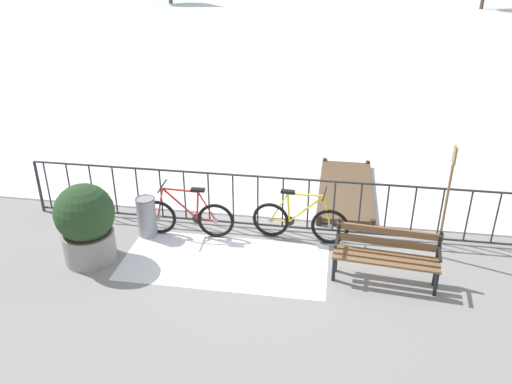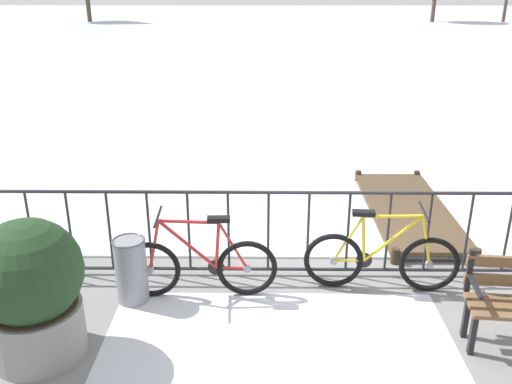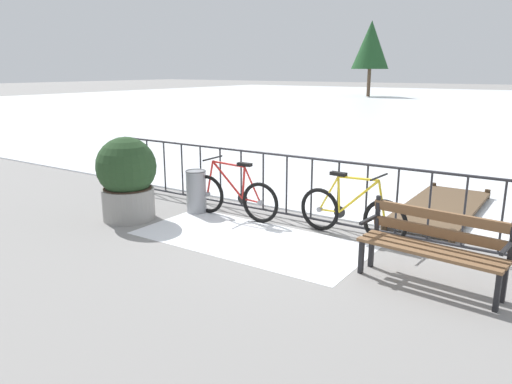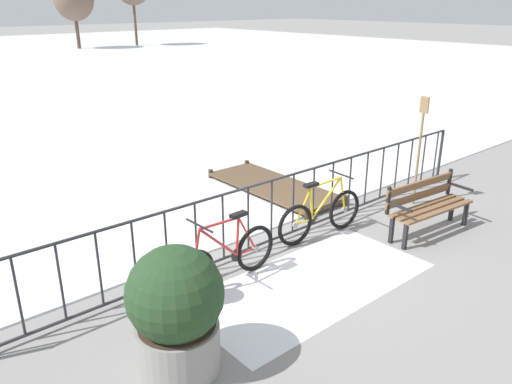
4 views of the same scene
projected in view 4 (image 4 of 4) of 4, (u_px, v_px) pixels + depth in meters
ground_plane at (282, 240)px, 7.90m from camera, size 160.00×160.00×0.00m
snow_patch at (311, 283)px, 6.69m from camera, size 3.39×1.58×0.01m
railing_fence at (283, 207)px, 7.70m from camera, size 9.06×0.06×1.07m
bicycle_near_railing at (321, 215)px, 7.92m from camera, size 1.71×0.52×0.97m
bicycle_second at (226, 258)px, 6.58m from camera, size 1.71×0.52×0.97m
park_bench at (427, 202)px, 8.03m from camera, size 1.64×0.63×0.89m
planter_with_shrub at (176, 310)px, 4.90m from camera, size 0.96×0.96×1.36m
trash_bin at (184, 279)px, 6.08m from camera, size 0.35×0.35×0.73m
oar_upright at (420, 144)px, 8.94m from camera, size 0.04×0.16×1.98m
wooden_dock at (273, 186)px, 9.91m from camera, size 1.10×2.92×0.20m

